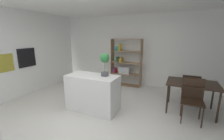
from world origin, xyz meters
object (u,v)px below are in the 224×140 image
object	(u,v)px
dining_table	(192,86)
dining_chair_near	(193,96)
potted_plant_on_island	(105,61)
built_in_oven	(27,58)
kitchen_island	(93,93)
open_bookshelf	(124,64)
dining_chair_far	(190,87)

from	to	relation	value
dining_table	dining_chair_near	size ratio (longest dim) A/B	1.21
potted_plant_on_island	dining_chair_near	xyz separation A→B (m)	(2.01, 0.41, -0.71)
built_in_oven	kitchen_island	world-z (taller)	built_in_oven
dining_table	open_bookshelf	bearing A→B (deg)	149.99
potted_plant_on_island	dining_chair_far	distance (m)	2.51
potted_plant_on_island	dining_chair_far	bearing A→B (deg)	32.62
open_bookshelf	dining_table	distance (m)	2.63
kitchen_island	potted_plant_on_island	distance (m)	0.89
dining_chair_far	dining_table	bearing A→B (deg)	90.97
kitchen_island	dining_chair_near	distance (m)	2.38
built_in_oven	open_bookshelf	size ratio (longest dim) A/B	0.33
kitchen_island	open_bookshelf	distance (m)	2.29
built_in_oven	kitchen_island	xyz separation A→B (m)	(2.52, -0.09, -0.76)
potted_plant_on_island	kitchen_island	bearing A→B (deg)	-162.22
built_in_oven	dining_chair_near	world-z (taller)	built_in_oven
built_in_oven	potted_plant_on_island	distance (m)	2.83
built_in_oven	open_bookshelf	bearing A→B (deg)	40.24
built_in_oven	dining_chair_far	world-z (taller)	built_in_oven
dining_chair_far	open_bookshelf	bearing A→B (deg)	-20.14
built_in_oven	potted_plant_on_island	size ratio (longest dim) A/B	1.05
dining_table	dining_chair_far	xyz separation A→B (m)	(-0.00, 0.44, -0.17)
built_in_oven	dining_table	bearing A→B (deg)	10.04
built_in_oven	dining_chair_far	xyz separation A→B (m)	(4.84, 1.30, -0.70)
open_bookshelf	dining_chair_near	distance (m)	2.88
kitchen_island	dining_table	world-z (taller)	kitchen_island
built_in_oven	dining_chair_far	bearing A→B (deg)	15.05
open_bookshelf	dining_table	world-z (taller)	open_bookshelf
dining_chair_far	dining_chair_near	distance (m)	0.88
kitchen_island	dining_chair_far	size ratio (longest dim) A/B	1.52
built_in_oven	open_bookshelf	world-z (taller)	open_bookshelf
kitchen_island	potted_plant_on_island	size ratio (longest dim) A/B	2.31
kitchen_island	built_in_oven	bearing A→B (deg)	178.03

